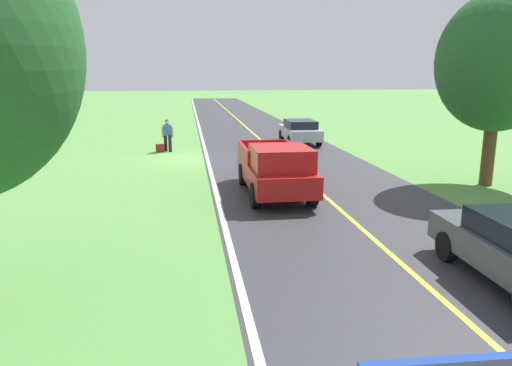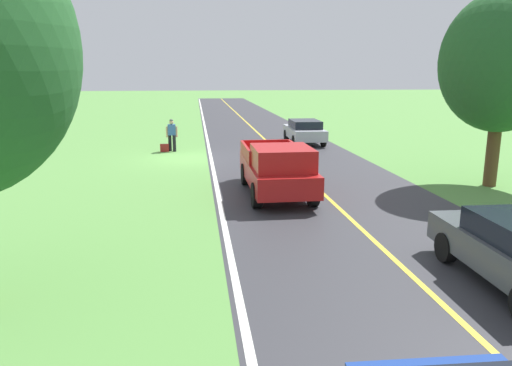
% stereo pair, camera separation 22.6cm
% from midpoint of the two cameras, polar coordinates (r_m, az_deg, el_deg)
% --- Properties ---
extents(ground_plane, '(200.00, 200.00, 0.00)m').
position_cam_midpoint_polar(ground_plane, '(24.30, -8.56, 2.87)').
color(ground_plane, '#568E42').
extents(road_surface, '(7.70, 120.00, 0.00)m').
position_cam_midpoint_polar(road_surface, '(24.71, 2.50, 3.17)').
color(road_surface, '#333338').
rests_on(road_surface, ground).
extents(lane_edge_line, '(0.16, 117.60, 0.00)m').
position_cam_midpoint_polar(lane_edge_line, '(24.31, -6.04, 2.96)').
color(lane_edge_line, silver).
rests_on(lane_edge_line, ground).
extents(lane_centre_line, '(0.14, 117.60, 0.00)m').
position_cam_midpoint_polar(lane_centre_line, '(24.71, 2.50, 3.18)').
color(lane_centre_line, gold).
rests_on(lane_centre_line, ground).
extents(hitchhiker_walking, '(0.62, 0.51, 1.75)m').
position_cam_midpoint_polar(hitchhiker_walking, '(26.56, -10.64, 5.77)').
color(hitchhiker_walking, black).
rests_on(hitchhiker_walking, ground).
extents(suitcase_carried, '(0.48, 0.24, 0.42)m').
position_cam_midpoint_polar(suitcase_carried, '(26.57, -11.47, 4.06)').
color(suitcase_carried, maroon).
rests_on(suitcase_carried, ground).
extents(pickup_truck_passing, '(2.11, 5.41, 1.82)m').
position_cam_midpoint_polar(pickup_truck_passing, '(16.52, 1.98, 1.77)').
color(pickup_truck_passing, '#B21919').
rests_on(pickup_truck_passing, ground).
extents(tree_far_side_near, '(4.35, 4.35, 7.03)m').
position_cam_midpoint_polar(tree_far_side_near, '(19.82, 26.34, 12.62)').
color(tree_far_side_near, brown).
rests_on(tree_far_side_near, ground).
extents(sedan_near_oncoming, '(1.98, 4.43, 1.41)m').
position_cam_midpoint_polar(sedan_near_oncoming, '(29.42, 4.96, 6.16)').
color(sedan_near_oncoming, '#B2B7C1').
rests_on(sedan_near_oncoming, ground).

